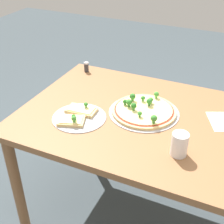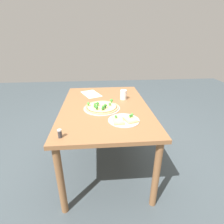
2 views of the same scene
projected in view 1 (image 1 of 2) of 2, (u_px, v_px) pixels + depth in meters
The scene contains 6 objects.
ground_plane at pixel (145, 213), 2.03m from camera, with size 8.00×8.00×0.00m, color #3D474C.
dining_table at pixel (151, 132), 1.67m from camera, with size 1.40×0.92×0.74m.
pizza_tray_whole at pixel (144, 110), 1.67m from camera, with size 0.38×0.38×0.07m.
pizza_tray_slice at pixel (78, 116), 1.63m from camera, with size 0.28×0.28×0.06m.
drinking_cup at pixel (179, 144), 1.36m from camera, with size 0.07×0.07×0.11m, color white.
condiment_shaker at pixel (86, 67), 2.10m from camera, with size 0.03×0.03×0.07m.
Camera 1 is at (0.37, -1.32, 1.64)m, focal length 50.00 mm.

